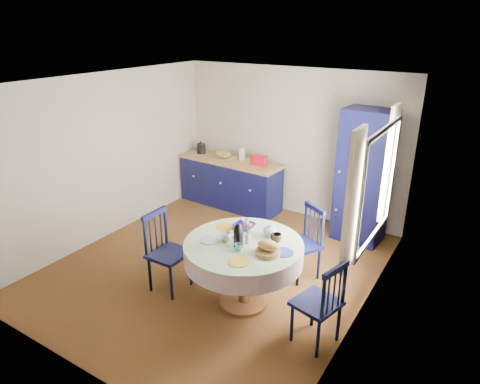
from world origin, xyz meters
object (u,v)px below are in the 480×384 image
object	(u,v)px
kitchen_counter	(230,182)
chair_right	(320,303)
chair_left	(166,251)
cobalt_bowl	(244,226)
dining_table	(244,253)
mug_b	(238,247)
mug_a	(226,237)
pantry_cabinet	(363,177)
mug_c	(276,238)
chair_far	(304,242)
mug_d	(246,222)

from	to	relation	value
kitchen_counter	chair_right	bearing A→B (deg)	-39.86
chair_left	cobalt_bowl	bearing A→B (deg)	-58.36
dining_table	chair_left	bearing A→B (deg)	-168.79
mug_b	cobalt_bowl	world-z (taller)	mug_b
chair_left	mug_b	world-z (taller)	chair_left
cobalt_bowl	mug_b	bearing A→B (deg)	-65.10
kitchen_counter	mug_a	bearing A→B (deg)	-54.77
pantry_cabinet	mug_c	size ratio (longest dim) A/B	15.67
chair_far	mug_a	xyz separation A→B (m)	(-0.53, -1.03, 0.39)
mug_c	mug_d	xyz separation A→B (m)	(-0.51, 0.17, -0.01)
mug_a	mug_b	world-z (taller)	mug_a
mug_c	mug_a	bearing A→B (deg)	-151.32
kitchen_counter	chair_left	xyz separation A→B (m)	(0.77, -2.63, 0.07)
cobalt_bowl	chair_left	bearing A→B (deg)	-148.50
chair_right	mug_d	size ratio (longest dim) A/B	10.09
mug_a	mug_c	bearing A→B (deg)	28.68
mug_a	mug_d	distance (m)	0.45
mug_a	mug_d	size ratio (longest dim) A/B	1.31
chair_left	mug_c	distance (m)	1.42
dining_table	chair_right	distance (m)	1.03
mug_a	dining_table	bearing A→B (deg)	17.27
chair_left	dining_table	bearing A→B (deg)	-78.65
pantry_cabinet	mug_a	xyz separation A→B (m)	(-0.83, -2.44, -0.14)
mug_b	mug_d	distance (m)	0.62
kitchen_counter	mug_d	distance (m)	2.61
dining_table	mug_d	xyz separation A→B (m)	(-0.22, 0.38, 0.17)
dining_table	mug_c	size ratio (longest dim) A/B	10.54
pantry_cabinet	chair_far	distance (m)	1.54
chair_left	mug_d	distance (m)	1.05
chair_left	mug_c	xyz separation A→B (m)	(1.31, 0.41, 0.36)
chair_right	mug_b	distance (m)	1.03
chair_right	kitchen_counter	bearing A→B (deg)	-118.60
pantry_cabinet	dining_table	xyz separation A→B (m)	(-0.62, -2.38, -0.31)
chair_left	mug_a	size ratio (longest dim) A/B	7.99
chair_left	mug_d	xyz separation A→B (m)	(0.80, 0.58, 0.36)
mug_b	mug_d	xyz separation A→B (m)	(-0.25, 0.57, 0.00)
chair_left	chair_right	world-z (taller)	chair_left
pantry_cabinet	mug_c	world-z (taller)	pantry_cabinet
chair_left	mug_d	bearing A→B (deg)	-53.60
kitchen_counter	cobalt_bowl	world-z (taller)	kitchen_counter
mug_b	mug_c	bearing A→B (deg)	56.69
chair_left	chair_far	distance (m)	1.77
dining_table	mug_c	world-z (taller)	dining_table
chair_right	cobalt_bowl	bearing A→B (deg)	-96.74
chair_right	mug_c	distance (m)	0.88
mug_b	mug_c	xyz separation A→B (m)	(0.26, 0.39, 0.01)
pantry_cabinet	chair_left	size ratio (longest dim) A/B	1.99
dining_table	mug_a	xyz separation A→B (m)	(-0.21, -0.06, 0.18)
mug_a	mug_b	size ratio (longest dim) A/B	1.44
mug_a	kitchen_counter	bearing A→B (deg)	122.28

